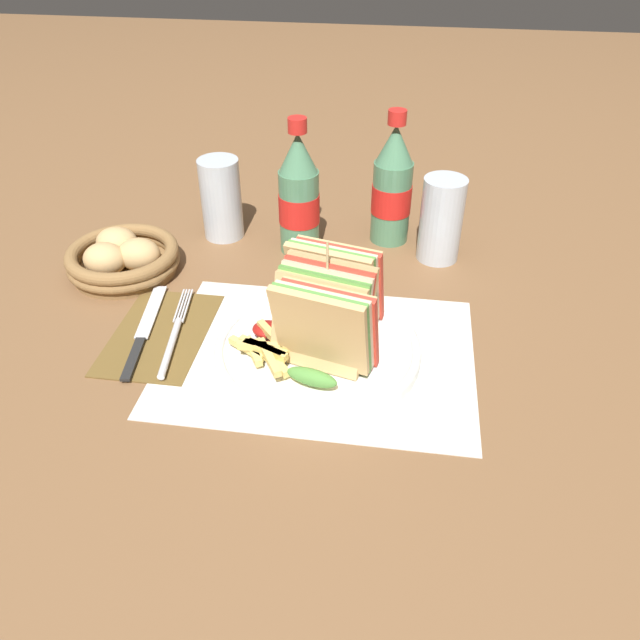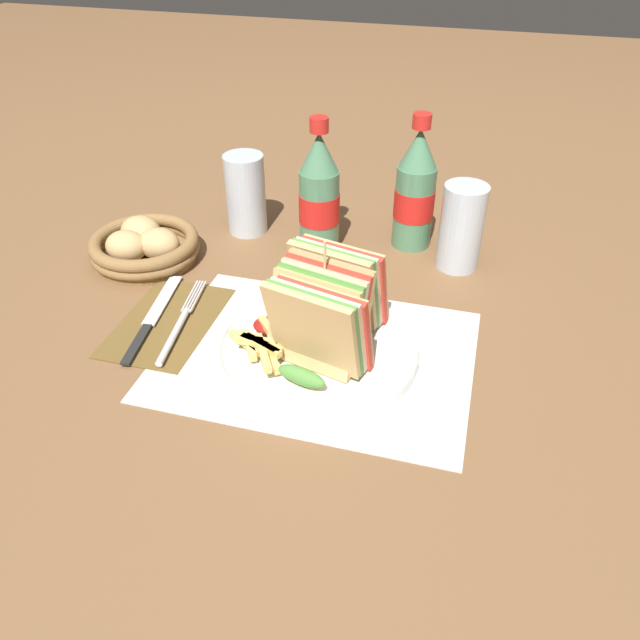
% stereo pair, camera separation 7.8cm
% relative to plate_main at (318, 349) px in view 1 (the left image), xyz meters
% --- Properties ---
extents(ground_plane, '(4.00, 4.00, 0.00)m').
position_rel_plate_main_xyz_m(ground_plane, '(0.02, -0.02, -0.01)').
color(ground_plane, brown).
extents(placemat, '(0.39, 0.29, 0.00)m').
position_rel_plate_main_xyz_m(placemat, '(0.00, -0.00, -0.01)').
color(placemat, silver).
rests_on(placemat, ground_plane).
extents(plate_main, '(0.26, 0.26, 0.02)m').
position_rel_plate_main_xyz_m(plate_main, '(0.00, 0.00, 0.00)').
color(plate_main, white).
rests_on(plate_main, ground_plane).
extents(club_sandwich, '(0.13, 0.20, 0.15)m').
position_rel_plate_main_xyz_m(club_sandwich, '(0.01, 0.00, 0.06)').
color(club_sandwich, tan).
rests_on(club_sandwich, plate_main).
extents(fries_pile, '(0.09, 0.10, 0.02)m').
position_rel_plate_main_xyz_m(fries_pile, '(-0.06, -0.04, 0.02)').
color(fries_pile, '#E5C166').
rests_on(fries_pile, plate_main).
extents(ketchup_blob, '(0.04, 0.03, 0.01)m').
position_rel_plate_main_xyz_m(ketchup_blob, '(-0.06, 0.01, 0.02)').
color(ketchup_blob, maroon).
rests_on(ketchup_blob, plate_main).
extents(napkin, '(0.12, 0.19, 0.00)m').
position_rel_plate_main_xyz_m(napkin, '(-0.21, 0.01, -0.01)').
color(napkin, brown).
rests_on(napkin, ground_plane).
extents(fork, '(0.04, 0.19, 0.01)m').
position_rel_plate_main_xyz_m(fork, '(-0.19, -0.01, -0.00)').
color(fork, silver).
rests_on(fork, napkin).
extents(knife, '(0.04, 0.20, 0.00)m').
position_rel_plate_main_xyz_m(knife, '(-0.23, 0.01, -0.00)').
color(knife, black).
rests_on(knife, napkin).
extents(coke_bottle_near, '(0.06, 0.06, 0.21)m').
position_rel_plate_main_xyz_m(coke_bottle_near, '(-0.07, 0.26, 0.08)').
color(coke_bottle_near, '#4C7F5B').
rests_on(coke_bottle_near, ground_plane).
extents(coke_bottle_far, '(0.06, 0.06, 0.21)m').
position_rel_plate_main_xyz_m(coke_bottle_far, '(0.07, 0.31, 0.08)').
color(coke_bottle_far, '#4C7F5B').
rests_on(coke_bottle_far, ground_plane).
extents(glass_near, '(0.06, 0.06, 0.13)m').
position_rel_plate_main_xyz_m(glass_near, '(0.15, 0.27, 0.05)').
color(glass_near, silver).
rests_on(glass_near, ground_plane).
extents(glass_far, '(0.06, 0.06, 0.13)m').
position_rel_plate_main_xyz_m(glass_far, '(-0.20, 0.29, 0.05)').
color(glass_far, silver).
rests_on(glass_far, ground_plane).
extents(bread_basket, '(0.17, 0.17, 0.06)m').
position_rel_plate_main_xyz_m(bread_basket, '(-0.32, 0.15, 0.02)').
color(bread_basket, olive).
rests_on(bread_basket, ground_plane).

